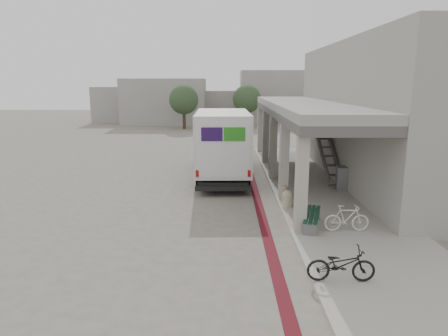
{
  "coord_description": "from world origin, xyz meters",
  "views": [
    {
      "loc": [
        -0.36,
        -16.12,
        4.96
      ],
      "look_at": [
        -0.44,
        -0.32,
        1.6
      ],
      "focal_mm": 32.0,
      "sensor_mm": 36.0,
      "label": 1
    }
  ],
  "objects_px": {
    "bench": "(312,217)",
    "bicycle_black": "(341,264)",
    "fedex_truck": "(222,142)",
    "utility_cabinet": "(342,178)",
    "bicycle_cream": "(347,218)"
  },
  "relations": [
    {
      "from": "bicycle_black",
      "to": "bicycle_cream",
      "type": "bearing_deg",
      "value": -17.24
    },
    {
      "from": "utility_cabinet",
      "to": "bicycle_cream",
      "type": "relative_size",
      "value": 0.72
    },
    {
      "from": "utility_cabinet",
      "to": "bicycle_cream",
      "type": "distance_m",
      "value": 5.49
    },
    {
      "from": "utility_cabinet",
      "to": "bicycle_black",
      "type": "xyz_separation_m",
      "value": [
        -2.5,
        -8.76,
        -0.1
      ]
    },
    {
      "from": "fedex_truck",
      "to": "bicycle_cream",
      "type": "relative_size",
      "value": 5.56
    },
    {
      "from": "fedex_truck",
      "to": "bicycle_cream",
      "type": "height_order",
      "value": "fedex_truck"
    },
    {
      "from": "bench",
      "to": "bicycle_black",
      "type": "relative_size",
      "value": 1.22
    },
    {
      "from": "bicycle_black",
      "to": "utility_cabinet",
      "type": "bearing_deg",
      "value": -14.58
    },
    {
      "from": "utility_cabinet",
      "to": "bicycle_black",
      "type": "bearing_deg",
      "value": -97.94
    },
    {
      "from": "bench",
      "to": "bicycle_black",
      "type": "bearing_deg",
      "value": -75.4
    },
    {
      "from": "utility_cabinet",
      "to": "bicycle_cream",
      "type": "xyz_separation_m",
      "value": [
        -1.34,
        -5.33,
        -0.09
      ]
    },
    {
      "from": "fedex_truck",
      "to": "bench",
      "type": "relative_size",
      "value": 4.08
    },
    {
      "from": "bench",
      "to": "utility_cabinet",
      "type": "bearing_deg",
      "value": 80.0
    },
    {
      "from": "bicycle_black",
      "to": "bicycle_cream",
      "type": "relative_size",
      "value": 1.12
    },
    {
      "from": "fedex_truck",
      "to": "bicycle_black",
      "type": "distance_m",
      "value": 12.41
    }
  ]
}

